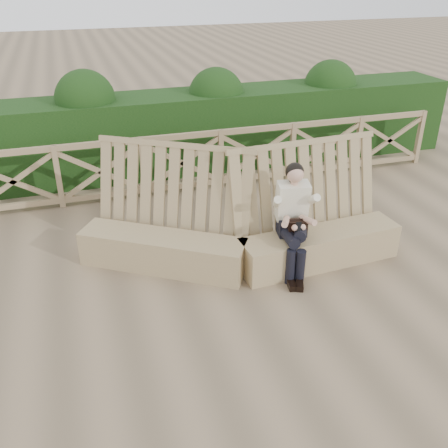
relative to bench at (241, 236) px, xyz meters
name	(u,v)px	position (x,y,z in m)	size (l,w,h in m)	color
ground	(248,299)	(-0.21, -0.88, -0.41)	(60.00, 60.00, 0.00)	brown
bench	(241,236)	(0.00, 0.00, 0.00)	(4.33, 1.90, 1.62)	#9A8058
woman	(294,216)	(0.60, -0.35, 0.39)	(0.51, 0.92, 1.49)	black
guardrail	(182,163)	(-0.21, 2.62, 0.14)	(10.10, 0.09, 1.10)	#947F56
hedge	(168,133)	(-0.21, 3.82, 0.34)	(12.00, 1.20, 1.50)	black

